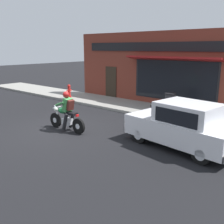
# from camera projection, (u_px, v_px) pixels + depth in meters

# --- Properties ---
(ground_plane) EXTENTS (80.00, 80.00, 0.00)m
(ground_plane) POSITION_uv_depth(u_px,v_px,m) (60.00, 130.00, 10.82)
(ground_plane) COLOR black
(sidewalk_curb) EXTENTS (2.60, 22.00, 0.14)m
(sidewalk_curb) POSITION_uv_depth(u_px,v_px,m) (96.00, 100.00, 16.55)
(sidewalk_curb) COLOR gray
(sidewalk_curb) RESTS_ON ground
(storefront_building) EXTENTS (1.25, 11.18, 4.20)m
(storefront_building) POSITION_uv_depth(u_px,v_px,m) (155.00, 69.00, 15.11)
(storefront_building) COLOR maroon
(storefront_building) RESTS_ON ground
(motorcycle_with_rider) EXTENTS (0.56, 2.02, 1.62)m
(motorcycle_with_rider) POSITION_uv_depth(u_px,v_px,m) (67.00, 114.00, 10.58)
(motorcycle_with_rider) COLOR black
(motorcycle_with_rider) RESTS_ON ground
(car_hatchback) EXTENTS (2.09, 3.95, 1.57)m
(car_hatchback) POSITION_uv_depth(u_px,v_px,m) (182.00, 126.00, 8.73)
(car_hatchback) COLOR black
(car_hatchback) RESTS_ON ground
(trash_bin) EXTENTS (0.56, 0.56, 0.98)m
(trash_bin) POSITION_uv_depth(u_px,v_px,m) (170.00, 103.00, 13.04)
(trash_bin) COLOR #2D2D33
(trash_bin) RESTS_ON sidewalk_curb
(fire_hydrant) EXTENTS (0.36, 0.24, 0.88)m
(fire_hydrant) POSITION_uv_depth(u_px,v_px,m) (69.00, 91.00, 16.74)
(fire_hydrant) COLOR red
(fire_hydrant) RESTS_ON sidewalk_curb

